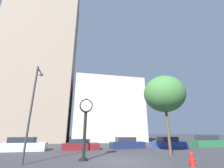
% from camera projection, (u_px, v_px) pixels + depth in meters
% --- Properties ---
extents(ground_plane, '(200.00, 200.00, 0.00)m').
position_uv_depth(ground_plane, '(120.00, 161.00, 10.54)').
color(ground_plane, '#38383D').
extents(building_tall_tower, '(15.52, 12.00, 38.58)m').
position_uv_depth(building_tall_tower, '(41.00, 57.00, 36.11)').
color(building_tall_tower, gray).
rests_on(building_tall_tower, ground_plane).
extents(building_storefront_row, '(14.91, 12.00, 13.54)m').
position_uv_depth(building_storefront_row, '(107.00, 111.00, 35.62)').
color(building_storefront_row, beige).
rests_on(building_storefront_row, ground_plane).
extents(street_clock, '(1.03, 0.69, 4.61)m').
position_uv_depth(street_clock, '(86.00, 117.00, 11.78)').
color(street_clock, black).
rests_on(street_clock, ground_plane).
extents(car_white, '(4.67, 1.81, 1.44)m').
position_uv_depth(car_white, '(24.00, 145.00, 16.45)').
color(car_white, silver).
rests_on(car_white, ground_plane).
extents(car_maroon, '(4.27, 1.85, 1.19)m').
position_uv_depth(car_maroon, '(81.00, 145.00, 17.57)').
color(car_maroon, maroon).
rests_on(car_maroon, ground_plane).
extents(car_navy, '(4.34, 1.88, 1.34)m').
position_uv_depth(car_navy, '(127.00, 144.00, 19.07)').
color(car_navy, '#19234C').
rests_on(car_navy, ground_plane).
extents(car_blue, '(4.28, 2.08, 1.37)m').
position_uv_depth(car_blue, '(169.00, 143.00, 19.90)').
color(car_blue, '#28429E').
rests_on(car_blue, ground_plane).
extents(car_green, '(4.81, 2.08, 1.53)m').
position_uv_depth(car_green, '(208.00, 142.00, 21.16)').
color(car_green, '#236038').
rests_on(car_green, ground_plane).
extents(fire_hydrant_near, '(0.61, 0.26, 0.80)m').
position_uv_depth(fire_hydrant_near, '(192.00, 159.00, 9.14)').
color(fire_hydrant_near, red).
rests_on(fire_hydrant_near, ground_plane).
extents(street_lamp_left, '(0.36, 1.57, 6.78)m').
position_uv_depth(street_lamp_left, '(34.00, 97.00, 11.15)').
color(street_lamp_left, '#38383D').
rests_on(street_lamp_left, ground_plane).
extents(bare_tree, '(3.94, 3.94, 7.34)m').
position_uv_depth(bare_tree, '(164.00, 94.00, 14.72)').
color(bare_tree, brown).
rests_on(bare_tree, ground_plane).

